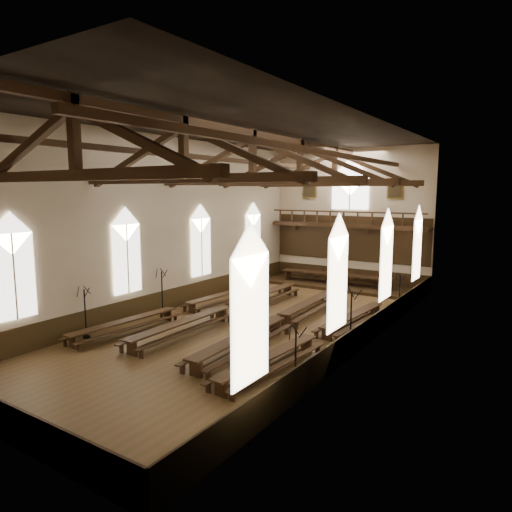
{
  "coord_description": "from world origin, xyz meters",
  "views": [
    {
      "loc": [
        12.65,
        -19.05,
        6.9
      ],
      "look_at": [
        -0.78,
        1.5,
        3.41
      ],
      "focal_mm": 32.0,
      "sensor_mm": 36.0,
      "label": 1
    }
  ],
  "objects": [
    {
      "name": "dais",
      "position": [
        -0.36,
        11.4,
        0.11
      ],
      "size": [
        11.4,
        3.18,
        0.21
      ],
      "primitive_type": "cube",
      "color": "#362610",
      "rests_on": "ground"
    },
    {
      "name": "ground",
      "position": [
        0.0,
        0.0,
        0.0
      ],
      "size": [
        26.0,
        26.0,
        0.0
      ],
      "primitive_type": "plane",
      "color": "brown",
      "rests_on": "ground"
    },
    {
      "name": "candelabrum_right_mid",
      "position": [
        5.55,
        -0.59,
        0.84
      ],
      "size": [
        0.75,
        0.84,
        2.75
      ],
      "color": "black",
      "rests_on": "ground"
    },
    {
      "name": "high_table",
      "position": [
        -0.36,
        11.4,
        0.87
      ],
      "size": [
        8.28,
        1.43,
        0.77
      ],
      "color": "#332110",
      "rests_on": "dais"
    },
    {
      "name": "candelabrum_left_mid",
      "position": [
        -5.55,
        -0.88,
        0.79
      ],
      "size": [
        0.71,
        0.8,
        2.6
      ],
      "color": "black",
      "rests_on": "ground"
    },
    {
      "name": "side_windows",
      "position": [
        -0.0,
        -0.0,
        3.74
      ],
      "size": [
        11.85,
        19.8,
        4.5
      ],
      "color": "white",
      "rests_on": "room_walls"
    },
    {
      "name": "minstrels_gallery",
      "position": [
        0.0,
        12.66,
        3.91
      ],
      "size": [
        11.8,
        1.24,
        3.7
      ],
      "color": "#332110",
      "rests_on": "room_walls"
    },
    {
      "name": "candelabrum_left_near",
      "position": [
        -5.55,
        -5.95,
        0.76
      ],
      "size": [
        0.69,
        0.76,
        2.49
      ],
      "color": "black",
      "rests_on": "ground"
    },
    {
      "name": "candelabrum_right_far",
      "position": [
        5.55,
        6.88,
        0.7
      ],
      "size": [
        0.64,
        0.71,
        2.31
      ],
      "color": "black",
      "rests_on": "ground"
    },
    {
      "name": "refectory_row_b",
      "position": [
        -1.94,
        0.4,
        0.54
      ],
      "size": [
        1.52,
        14.27,
        0.73
      ],
      "color": "#332110",
      "rests_on": "ground"
    },
    {
      "name": "end_window",
      "position": [
        0.0,
        12.9,
        7.22
      ],
      "size": [
        2.8,
        0.12,
        3.8
      ],
      "color": "white",
      "rests_on": "room_walls"
    },
    {
      "name": "roof_trusses",
      "position": [
        0.0,
        -0.0,
        8.22
      ],
      "size": [
        11.7,
        25.7,
        2.8
      ],
      "color": "#332110",
      "rests_on": "room_walls"
    },
    {
      "name": "refectory_row_c",
      "position": [
        1.55,
        0.19,
        0.54
      ],
      "size": [
        1.81,
        14.41,
        0.74
      ],
      "color": "#332110",
      "rests_on": "ground"
    },
    {
      "name": "candelabrum_left_far",
      "position": [
        -5.55,
        7.11,
        0.8
      ],
      "size": [
        0.76,
        0.8,
        2.64
      ],
      "color": "black",
      "rests_on": "ground"
    },
    {
      "name": "high_chairs",
      "position": [
        -0.36,
        12.2,
        0.72
      ],
      "size": [
        5.85,
        0.45,
        0.93
      ],
      "color": "#332110",
      "rests_on": "dais"
    },
    {
      "name": "refectory_row_a",
      "position": [
        -4.3,
        -0.77,
        0.48
      ],
      "size": [
        1.76,
        13.66,
        0.66
      ],
      "color": "#332110",
      "rests_on": "ground"
    },
    {
      "name": "room_walls",
      "position": [
        0.0,
        0.0,
        6.46
      ],
      "size": [
        26.0,
        26.0,
        26.0
      ],
      "color": "beige",
      "rests_on": "ground"
    },
    {
      "name": "candelabrum_right_near",
      "position": [
        5.55,
        -5.68,
        0.72
      ],
      "size": [
        0.66,
        0.73,
        2.38
      ],
      "color": "black",
      "rests_on": "ground"
    },
    {
      "name": "refectory_row_d",
      "position": [
        4.15,
        -0.97,
        0.48
      ],
      "size": [
        1.8,
        13.66,
        0.66
      ],
      "color": "#332110",
      "rests_on": "ground"
    },
    {
      "name": "wainscot_band",
      "position": [
        0.0,
        0.0,
        0.6
      ],
      "size": [
        12.0,
        26.0,
        1.2
      ],
      "color": "#362610",
      "rests_on": "ground"
    },
    {
      "name": "portraits",
      "position": [
        0.0,
        12.9,
        7.1
      ],
      "size": [
        7.75,
        0.09,
        1.45
      ],
      "color": "brown",
      "rests_on": "room_walls"
    }
  ]
}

